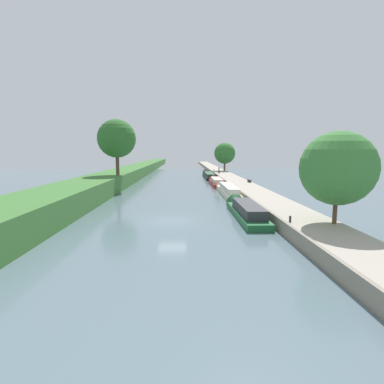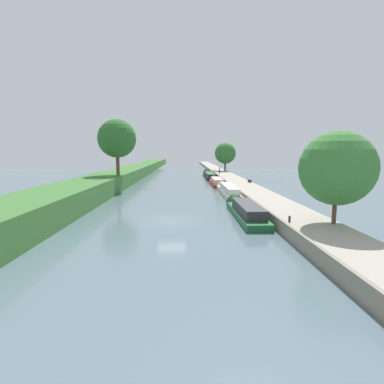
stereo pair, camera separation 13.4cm
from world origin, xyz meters
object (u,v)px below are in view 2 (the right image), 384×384
(narrowboat_black, at_px, (209,175))
(mooring_bollard_near, at_px, (289,219))
(person_walking, at_px, (220,170))
(park_bench, at_px, (250,180))
(narrowboat_cream, at_px, (228,191))
(narrowboat_red, at_px, (216,182))
(mooring_bollard_far, at_px, (214,170))
(narrowboat_green, at_px, (245,210))

(narrowboat_black, height_order, mooring_bollard_near, mooring_bollard_near)
(person_walking, distance_m, park_bench, 20.80)
(narrowboat_cream, bearing_deg, narrowboat_red, 91.06)
(park_bench, bearing_deg, narrowboat_black, 103.76)
(mooring_bollard_near, height_order, mooring_bollard_far, same)
(narrowboat_green, xyz_separation_m, park_bench, (5.19, 22.30, 0.79))
(mooring_bollard_near, bearing_deg, mooring_bollard_far, 90.00)
(narrowboat_black, height_order, mooring_bollard_far, mooring_bollard_far)
(narrowboat_cream, distance_m, narrowboat_red, 13.50)
(person_walking, distance_m, mooring_bollard_far, 8.52)
(mooring_bollard_near, height_order, park_bench, park_bench)
(mooring_bollard_near, distance_m, mooring_bollard_far, 58.18)
(narrowboat_cream, distance_m, mooring_bollard_far, 37.17)
(park_bench, bearing_deg, mooring_bollard_near, -96.32)
(narrowboat_cream, height_order, park_bench, narrowboat_cream)
(narrowboat_cream, relative_size, narrowboat_red, 1.25)
(person_walking, xyz_separation_m, mooring_bollard_near, (-0.40, -49.69, -0.65))
(narrowboat_black, height_order, person_walking, person_walking)
(narrowboat_cream, xyz_separation_m, park_bench, (4.84, 8.05, 0.73))
(narrowboat_red, xyz_separation_m, person_walking, (2.27, 15.15, 1.35))
(narrowboat_cream, distance_m, mooring_bollard_near, 21.12)
(person_walking, bearing_deg, mooring_bollard_near, -90.46)
(person_walking, relative_size, mooring_bollard_near, 3.69)
(mooring_bollard_far, bearing_deg, narrowboat_cream, -92.50)
(narrowboat_cream, height_order, narrowboat_red, narrowboat_cream)
(narrowboat_cream, bearing_deg, mooring_bollard_near, -85.60)
(narrowboat_black, height_order, park_bench, park_bench)
(narrowboat_green, bearing_deg, person_walking, 86.83)
(narrowboat_green, xyz_separation_m, mooring_bollard_far, (1.97, 51.38, 0.67))
(narrowboat_cream, relative_size, park_bench, 9.73)
(mooring_bollard_far, bearing_deg, mooring_bollard_near, -90.00)
(mooring_bollard_near, relative_size, mooring_bollard_far, 1.00)
(narrowboat_cream, bearing_deg, person_walking, 85.96)
(narrowboat_cream, distance_m, person_walking, 28.74)
(narrowboat_green, bearing_deg, narrowboat_red, 89.79)
(narrowboat_cream, relative_size, mooring_bollard_near, 32.43)
(person_walking, bearing_deg, narrowboat_cream, -94.04)
(narrowboat_green, height_order, mooring_bollard_far, mooring_bollard_far)
(narrowboat_red, bearing_deg, person_walking, 81.47)
(narrowboat_green, distance_m, narrowboat_red, 27.74)
(narrowboat_red, distance_m, mooring_bollard_far, 23.72)
(narrowboat_green, height_order, narrowboat_red, narrowboat_green)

